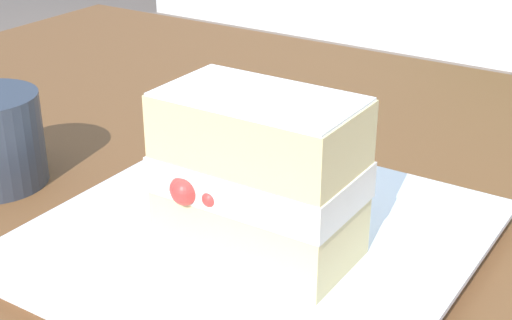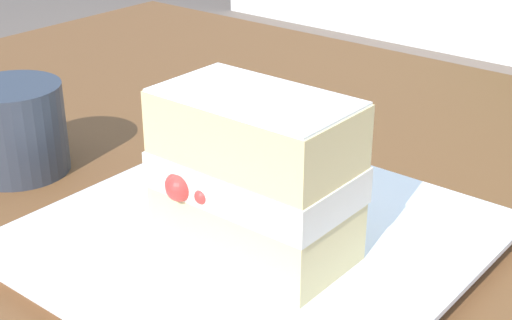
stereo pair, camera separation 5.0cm
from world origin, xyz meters
name	(u,v)px [view 2 (the right image)]	position (x,y,z in m)	size (l,w,h in m)	color
dessert_plate	(256,241)	(0.10, -0.03, 0.74)	(0.29, 0.29, 0.02)	white
cake_slice	(254,176)	(0.08, -0.01, 0.81)	(0.13, 0.09, 0.11)	#EAD18C
coffee_cup	(15,128)	(0.34, -0.01, 0.78)	(0.08, 0.08, 0.08)	#333842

